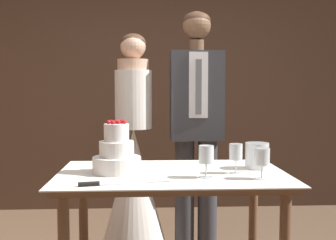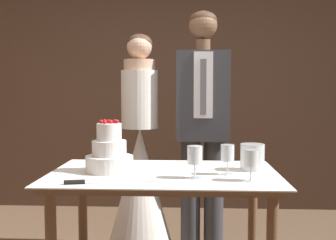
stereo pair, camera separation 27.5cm
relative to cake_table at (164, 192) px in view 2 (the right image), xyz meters
The scene contains 10 objects.
wall_back 2.35m from the cake_table, 91.45° to the left, with size 4.92×0.12×2.77m, color #513828.
cake_table is the anchor object (origin of this frame).
tiered_cake 0.37m from the cake_table, behind, with size 0.26×0.26×0.29m.
cake_knife 0.46m from the cake_table, 138.13° to the right, with size 0.44×0.11×0.02m.
wine_glass_near 0.41m from the cake_table, ahead, with size 0.07×0.07×0.16m.
wine_glass_middle 0.53m from the cake_table, 23.48° to the right, with size 0.08×0.08×0.16m.
wine_glass_far 0.31m from the cake_table, 40.78° to the right, with size 0.08×0.08×0.17m.
hurricane_candle 0.53m from the cake_table, 10.16° to the left, with size 0.14×0.14×0.15m.
bride 0.95m from the cake_table, 104.75° to the left, with size 0.54×0.54×1.70m.
groom 1.00m from the cake_table, 75.24° to the left, with size 0.40×0.25×1.87m.
Camera 2 is at (0.19, -2.27, 1.28)m, focal length 45.00 mm.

